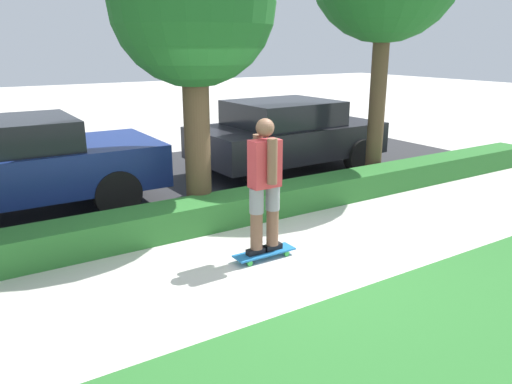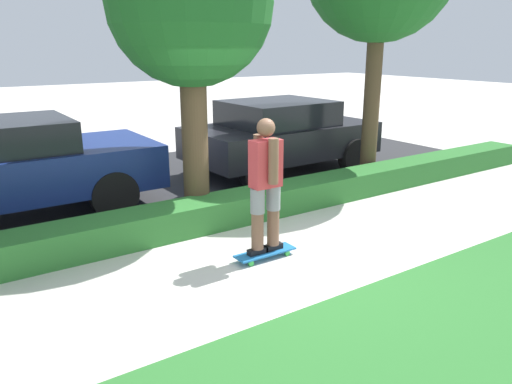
# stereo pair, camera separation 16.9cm
# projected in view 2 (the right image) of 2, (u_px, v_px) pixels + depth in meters

# --- Properties ---
(ground_plane) EXTENTS (60.00, 60.00, 0.00)m
(ground_plane) POSITION_uv_depth(u_px,v_px,m) (288.00, 261.00, 6.12)
(ground_plane) COLOR beige
(street_asphalt) EXTENTS (14.63, 5.00, 0.01)m
(street_asphalt) POSITION_uv_depth(u_px,v_px,m) (153.00, 184.00, 9.45)
(street_asphalt) COLOR #2D2D30
(street_asphalt) RESTS_ON ground_plane
(hedge_row) EXTENTS (14.63, 0.60, 0.42)m
(hedge_row) POSITION_uv_depth(u_px,v_px,m) (222.00, 210.00, 7.33)
(hedge_row) COLOR #2D702D
(hedge_row) RESTS_ON ground_plane
(skateboard) EXTENTS (0.80, 0.24, 0.09)m
(skateboard) POSITION_uv_depth(u_px,v_px,m) (265.00, 253.00, 6.18)
(skateboard) COLOR #1E6BAD
(skateboard) RESTS_ON ground_plane
(skater_person) EXTENTS (0.49, 0.43, 1.65)m
(skater_person) POSITION_uv_depth(u_px,v_px,m) (266.00, 183.00, 5.93)
(skater_person) COLOR black
(skater_person) RESTS_ON skateboard
(tree_mid) EXTENTS (2.28, 2.28, 4.24)m
(tree_mid) POSITION_uv_depth(u_px,v_px,m) (190.00, 6.00, 6.73)
(tree_mid) COLOR brown
(tree_mid) RESTS_ON ground_plane
(parked_car_middle) EXTENTS (3.91, 2.07, 1.46)m
(parked_car_middle) POSITION_uv_depth(u_px,v_px,m) (281.00, 134.00, 10.22)
(parked_car_middle) COLOR black
(parked_car_middle) RESTS_ON ground_plane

